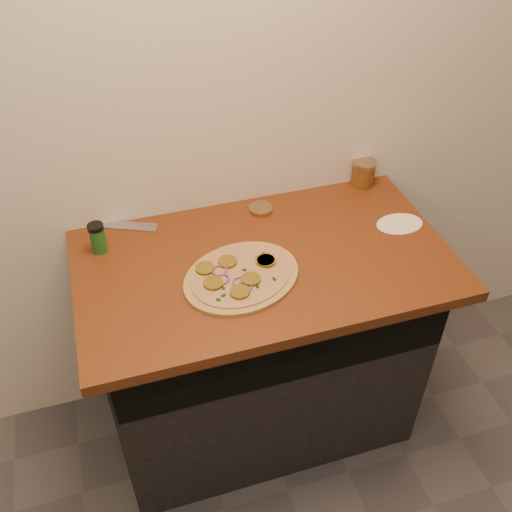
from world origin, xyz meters
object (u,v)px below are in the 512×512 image
object	(u,v)px
salsa_jar	(363,173)
pizza	(241,276)
chefs_knife	(100,223)
spice_shaker	(98,238)

from	to	relation	value
salsa_jar	pizza	bearing A→B (deg)	-147.37
pizza	chefs_knife	distance (m)	0.56
pizza	salsa_jar	bearing A→B (deg)	32.63
salsa_jar	spice_shaker	world-z (taller)	spice_shaker
chefs_knife	salsa_jar	distance (m)	0.97
pizza	salsa_jar	distance (m)	0.69
pizza	spice_shaker	bearing A→B (deg)	146.50
pizza	salsa_jar	size ratio (longest dim) A/B	4.87
salsa_jar	spice_shaker	size ratio (longest dim) A/B	0.95
pizza	chefs_knife	world-z (taller)	pizza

